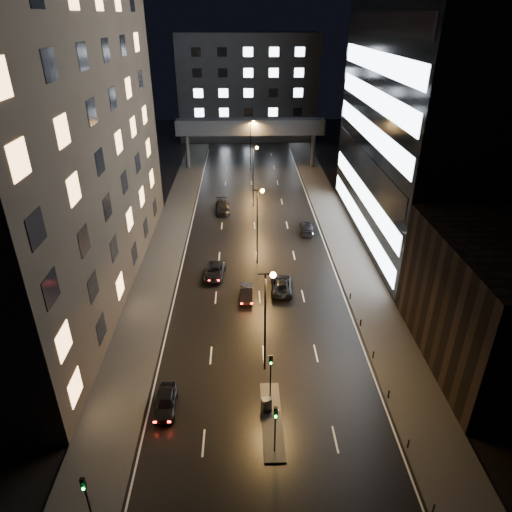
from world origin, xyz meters
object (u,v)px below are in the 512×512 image
object	(u,v)px
car_toward_a	(281,285)
car_toward_b	(307,228)
car_away_b	(246,294)
car_away_d	(223,207)
utility_cabinet	(266,405)
car_away_c	(215,272)
car_away_a	(166,402)

from	to	relation	value
car_toward_a	car_toward_b	distance (m)	16.78
car_away_b	car_toward_a	world-z (taller)	car_toward_a
car_away_d	car_toward_a	xyz separation A→B (m)	(7.65, -24.47, -0.07)
car_away_b	utility_cabinet	xyz separation A→B (m)	(1.40, -16.76, 0.10)
car_away_d	utility_cabinet	world-z (taller)	car_away_d
car_away_c	car_away_d	size ratio (longest dim) A/B	0.91
car_away_d	car_toward_b	xyz separation A→B (m)	(12.68, -8.46, -0.07)
car_away_c	utility_cabinet	world-z (taller)	car_away_c
car_away_c	car_toward_b	bearing A→B (deg)	49.90
car_toward_a	car_toward_b	world-z (taller)	car_toward_a
car_away_a	car_away_c	size ratio (longest dim) A/B	0.83
car_away_c	utility_cabinet	distance (m)	22.39
car_away_c	car_away_d	xyz separation A→B (m)	(0.28, 21.11, 0.11)
car_away_c	car_toward_b	size ratio (longest dim) A/B	1.00
car_away_b	car_toward_b	bearing A→B (deg)	64.55
utility_cabinet	car_toward_b	bearing A→B (deg)	56.00
car_away_b	car_toward_b	size ratio (longest dim) A/B	0.81
car_away_a	car_away_c	distance (m)	21.36
car_away_a	utility_cabinet	world-z (taller)	car_away_a
car_away_a	car_toward_a	size ratio (longest dim) A/B	0.80
car_away_a	car_away_c	world-z (taller)	car_away_a
car_toward_a	utility_cabinet	size ratio (longest dim) A/B	4.25
car_away_b	car_away_d	bearing A→B (deg)	99.64
car_away_c	car_away_d	distance (m)	21.11
car_away_b	utility_cabinet	distance (m)	16.82
car_toward_b	utility_cabinet	size ratio (longest dim) A/B	4.06
car_away_d	utility_cabinet	xyz separation A→B (m)	(4.95, -42.88, -0.03)
car_away_c	car_away_d	bearing A→B (deg)	94.84
car_away_b	utility_cabinet	size ratio (longest dim) A/B	3.28
car_away_a	car_away_b	size ratio (longest dim) A/B	1.03
car_away_a	utility_cabinet	distance (m)	8.20
car_away_b	car_away_d	distance (m)	26.35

